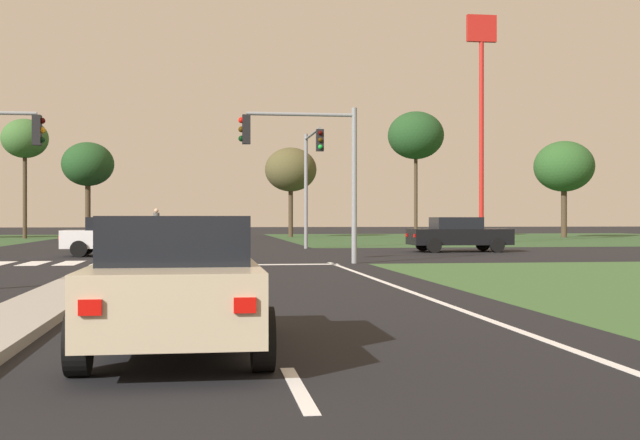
# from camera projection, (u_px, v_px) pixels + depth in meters

# --- Properties ---
(ground_plane) EXTENTS (200.00, 200.00, 0.00)m
(ground_plane) POSITION_uv_depth(u_px,v_px,m) (138.00, 256.00, 32.76)
(ground_plane) COLOR black
(grass_verge_far_right) EXTENTS (35.00, 35.00, 0.01)m
(grass_verge_far_right) POSITION_uv_depth(u_px,v_px,m) (517.00, 238.00, 60.56)
(grass_verge_far_right) COLOR #2D4C28
(grass_verge_far_right) RESTS_ON ground
(median_island_near) EXTENTS (1.20, 22.00, 0.14)m
(median_island_near) POSITION_uv_depth(u_px,v_px,m) (46.00, 303.00, 13.95)
(median_island_near) COLOR gray
(median_island_near) RESTS_ON ground
(median_island_far) EXTENTS (1.20, 36.00, 0.14)m
(median_island_far) POSITION_uv_depth(u_px,v_px,m) (167.00, 238.00, 57.52)
(median_island_far) COLOR #ADA89E
(median_island_far) RESTS_ON ground
(lane_dash_near) EXTENTS (0.14, 2.00, 0.01)m
(lane_dash_near) POSITION_uv_depth(u_px,v_px,m) (298.00, 389.00, 7.26)
(lane_dash_near) COLOR silver
(lane_dash_near) RESTS_ON ground
(lane_dash_second) EXTENTS (0.14, 2.00, 0.01)m
(lane_dash_second) POSITION_uv_depth(u_px,v_px,m) (256.00, 312.00, 13.20)
(lane_dash_second) COLOR silver
(lane_dash_second) RESTS_ON ground
(lane_dash_third) EXTENTS (0.14, 2.00, 0.01)m
(lane_dash_third) POSITION_uv_depth(u_px,v_px,m) (240.00, 283.00, 19.15)
(lane_dash_third) COLOR silver
(lane_dash_third) RESTS_ON ground
(lane_dash_fourth) EXTENTS (0.14, 2.00, 0.01)m
(lane_dash_fourth) POSITION_uv_depth(u_px,v_px,m) (232.00, 267.00, 25.09)
(lane_dash_fourth) COLOR silver
(lane_dash_fourth) RESTS_ON ground
(edge_line_right) EXTENTS (0.14, 24.00, 0.01)m
(edge_line_right) POSITION_uv_depth(u_px,v_px,m) (422.00, 296.00, 15.89)
(edge_line_right) COLOR silver
(edge_line_right) RESTS_ON ground
(stop_bar_near) EXTENTS (6.40, 0.50, 0.01)m
(stop_bar_near) POSITION_uv_depth(u_px,v_px,m) (240.00, 265.00, 26.36)
(stop_bar_near) COLOR silver
(stop_bar_near) RESTS_ON ground
(crosswalk_bar_fourth) EXTENTS (0.70, 2.80, 0.01)m
(crosswalk_bar_fourth) POSITION_uv_depth(u_px,v_px,m) (34.00, 263.00, 27.20)
(crosswalk_bar_fourth) COLOR silver
(crosswalk_bar_fourth) RESTS_ON ground
(crosswalk_bar_fifth) EXTENTS (0.70, 2.80, 0.01)m
(crosswalk_bar_fifth) POSITION_uv_depth(u_px,v_px,m) (70.00, 263.00, 27.36)
(crosswalk_bar_fifth) COLOR silver
(crosswalk_bar_fifth) RESTS_ON ground
(crosswalk_bar_sixth) EXTENTS (0.70, 2.80, 0.01)m
(crosswalk_bar_sixth) POSITION_uv_depth(u_px,v_px,m) (105.00, 263.00, 27.52)
(crosswalk_bar_sixth) COLOR silver
(crosswalk_bar_sixth) RESTS_ON ground
(crosswalk_bar_seventh) EXTENTS (0.70, 2.80, 0.01)m
(crosswalk_bar_seventh) POSITION_uv_depth(u_px,v_px,m) (140.00, 263.00, 27.68)
(crosswalk_bar_seventh) COLOR silver
(crosswalk_bar_seventh) RESTS_ON ground
(car_white_near) EXTENTS (4.19, 2.02, 1.55)m
(car_white_near) POSITION_uv_depth(u_px,v_px,m) (116.00, 236.00, 32.59)
(car_white_near) COLOR silver
(car_white_near) RESTS_ON ground
(car_teal_second) EXTENTS (2.01, 4.33, 1.61)m
(car_teal_second) POSITION_uv_depth(u_px,v_px,m) (144.00, 226.00, 65.77)
(car_teal_second) COLOR #19565B
(car_teal_second) RESTS_ON ground
(car_beige_third) EXTENTS (1.99, 4.23, 1.54)m
(car_beige_third) POSITION_uv_depth(u_px,v_px,m) (177.00, 283.00, 9.27)
(car_beige_third) COLOR #BCAD8E
(car_beige_third) RESTS_ON ground
(car_black_fourth) EXTENTS (4.49, 2.08, 1.54)m
(car_black_fourth) POSITION_uv_depth(u_px,v_px,m) (458.00, 234.00, 36.54)
(car_black_fourth) COLOR black
(car_black_fourth) RESTS_ON ground
(car_grey_fifth) EXTENTS (2.10, 4.52, 1.49)m
(car_grey_fifth) POSITION_uv_depth(u_px,v_px,m) (123.00, 230.00, 48.59)
(car_grey_fifth) COLOR slate
(car_grey_fifth) RESTS_ON ground
(traffic_signal_far_right) EXTENTS (0.32, 5.29, 5.65)m
(traffic_signal_far_right) POSITION_uv_depth(u_px,v_px,m) (311.00, 166.00, 38.43)
(traffic_signal_far_right) COLOR gray
(traffic_signal_far_right) RESTS_ON ground
(traffic_signal_near_right) EXTENTS (3.94, 0.32, 5.18)m
(traffic_signal_near_right) POSITION_uv_depth(u_px,v_px,m) (311.00, 156.00, 27.07)
(traffic_signal_near_right) COLOR gray
(traffic_signal_near_right) RESTS_ON ground
(pedestrian_at_median) EXTENTS (0.34, 0.34, 1.89)m
(pedestrian_at_median) POSITION_uv_depth(u_px,v_px,m) (156.00, 222.00, 44.65)
(pedestrian_at_median) COLOR maroon
(pedestrian_at_median) RESTS_ON median_island_far
(fastfood_pole_sign) EXTENTS (1.80, 0.40, 13.62)m
(fastfood_pole_sign) POSITION_uv_depth(u_px,v_px,m) (481.00, 80.00, 48.93)
(fastfood_pole_sign) COLOR red
(fastfood_pole_sign) RESTS_ON ground
(treeline_second) EXTENTS (3.37, 3.37, 8.76)m
(treeline_second) POSITION_uv_depth(u_px,v_px,m) (25.00, 139.00, 59.94)
(treeline_second) COLOR #423323
(treeline_second) RESTS_ON ground
(treeline_third) EXTENTS (3.82, 3.82, 7.11)m
(treeline_third) POSITION_uv_depth(u_px,v_px,m) (88.00, 165.00, 60.55)
(treeline_third) COLOR #423323
(treeline_third) RESTS_ON ground
(treeline_fourth) EXTENTS (4.10, 4.10, 7.08)m
(treeline_fourth) POSITION_uv_depth(u_px,v_px,m) (291.00, 170.00, 64.85)
(treeline_fourth) COLOR #423323
(treeline_fourth) RESTS_ON ground
(treeline_fifth) EXTENTS (4.46, 4.46, 9.98)m
(treeline_fifth) POSITION_uv_depth(u_px,v_px,m) (416.00, 136.00, 65.17)
(treeline_fifth) COLOR #423323
(treeline_fifth) RESTS_ON ground
(treeline_sixth) EXTENTS (4.61, 4.61, 7.46)m
(treeline_sixth) POSITION_uv_depth(u_px,v_px,m) (564.00, 167.00, 63.36)
(treeline_sixth) COLOR #423323
(treeline_sixth) RESTS_ON ground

